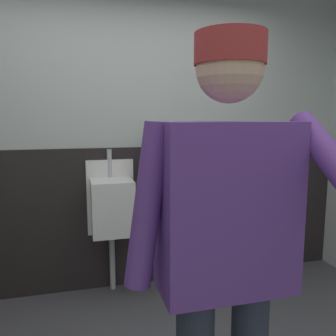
{
  "coord_description": "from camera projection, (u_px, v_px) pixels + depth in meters",
  "views": [
    {
      "loc": [
        -0.4,
        -1.44,
        1.51
      ],
      "look_at": [
        0.05,
        0.24,
        1.25
      ],
      "focal_mm": 36.78,
      "sensor_mm": 36.0,
      "label": 1
    }
  ],
  "objects": [
    {
      "name": "wall_back",
      "position": [
        123.0,
        137.0,
        3.03
      ],
      "size": [
        4.8,
        0.12,
        2.67
      ],
      "primitive_type": "cube",
      "color": "silver",
      "rests_on": "ground_plane"
    },
    {
      "name": "privacy_divider_panel",
      "position": [
        157.0,
        185.0,
        2.87
      ],
      "size": [
        0.04,
        0.4,
        0.9
      ],
      "primitive_type": "cube",
      "color": "#4C4C51"
    },
    {
      "name": "person",
      "position": [
        226.0,
        243.0,
        1.22
      ],
      "size": [
        0.69,
        0.6,
        1.78
      ],
      "color": "#2D3342",
      "rests_on": "ground_plane"
    },
    {
      "name": "urinal_middle",
      "position": [
        197.0,
        200.0,
        3.06
      ],
      "size": [
        0.4,
        0.34,
        1.24
      ],
      "color": "white",
      "rests_on": "ground_plane"
    },
    {
      "name": "wainscot_band_back",
      "position": [
        125.0,
        217.0,
        3.06
      ],
      "size": [
        4.2,
        0.03,
        1.25
      ],
      "primitive_type": "cube",
      "color": "black",
      "rests_on": "ground_plane"
    },
    {
      "name": "urinal_left",
      "position": [
        112.0,
        206.0,
        2.87
      ],
      "size": [
        0.4,
        0.34,
        1.24
      ],
      "color": "white",
      "rests_on": "ground_plane"
    }
  ]
}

